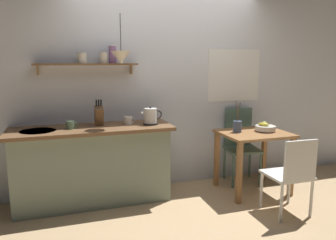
{
  "coord_description": "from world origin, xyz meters",
  "views": [
    {
      "loc": [
        -1.31,
        -3.44,
        1.65
      ],
      "look_at": [
        -0.1,
        0.25,
        0.95
      ],
      "focal_mm": 35.0,
      "sensor_mm": 36.0,
      "label": 1
    }
  ],
  "objects_px": {
    "fruit_bowl": "(265,128)",
    "knife_block": "(99,115)",
    "dining_chair_far": "(240,141)",
    "electric_kettle": "(151,116)",
    "twig_vase": "(237,126)",
    "coffee_mug_spare": "(128,120)",
    "dining_chair_near": "(292,172)",
    "pendant_lamp": "(121,57)",
    "coffee_mug_by_sink": "(71,125)",
    "dining_table": "(254,144)"
  },
  "relations": [
    {
      "from": "dining_table",
      "to": "pendant_lamp",
      "type": "relative_size",
      "value": 1.52
    },
    {
      "from": "dining_chair_near",
      "to": "dining_table",
      "type": "bearing_deg",
      "value": 90.49
    },
    {
      "from": "fruit_bowl",
      "to": "coffee_mug_spare",
      "type": "height_order",
      "value": "coffee_mug_spare"
    },
    {
      "from": "fruit_bowl",
      "to": "pendant_lamp",
      "type": "relative_size",
      "value": 0.46
    },
    {
      "from": "coffee_mug_spare",
      "to": "dining_chair_far",
      "type": "bearing_deg",
      "value": 3.24
    },
    {
      "from": "dining_chair_far",
      "to": "coffee_mug_by_sink",
      "type": "height_order",
      "value": "dining_chair_far"
    },
    {
      "from": "twig_vase",
      "to": "coffee_mug_spare",
      "type": "distance_m",
      "value": 1.36
    },
    {
      "from": "fruit_bowl",
      "to": "electric_kettle",
      "type": "distance_m",
      "value": 1.47
    },
    {
      "from": "electric_kettle",
      "to": "pendant_lamp",
      "type": "distance_m",
      "value": 0.76
    },
    {
      "from": "dining_chair_far",
      "to": "pendant_lamp",
      "type": "relative_size",
      "value": 1.85
    },
    {
      "from": "dining_chair_near",
      "to": "knife_block",
      "type": "xyz_separation_m",
      "value": [
        -1.88,
        1.07,
        0.54
      ]
    },
    {
      "from": "dining_chair_far",
      "to": "twig_vase",
      "type": "xyz_separation_m",
      "value": [
        -0.24,
        -0.32,
        0.29
      ]
    },
    {
      "from": "dining_chair_far",
      "to": "coffee_mug_by_sink",
      "type": "distance_m",
      "value": 2.28
    },
    {
      "from": "fruit_bowl",
      "to": "coffee_mug_spare",
      "type": "bearing_deg",
      "value": 170.09
    },
    {
      "from": "dining_chair_far",
      "to": "coffee_mug_spare",
      "type": "relative_size",
      "value": 7.45
    },
    {
      "from": "dining_chair_near",
      "to": "electric_kettle",
      "type": "bearing_deg",
      "value": 143.86
    },
    {
      "from": "pendant_lamp",
      "to": "twig_vase",
      "type": "bearing_deg",
      "value": -6.41
    },
    {
      "from": "fruit_bowl",
      "to": "pendant_lamp",
      "type": "bearing_deg",
      "value": 172.79
    },
    {
      "from": "fruit_bowl",
      "to": "knife_block",
      "type": "xyz_separation_m",
      "value": [
        -2.03,
        0.34,
        0.21
      ]
    },
    {
      "from": "fruit_bowl",
      "to": "knife_block",
      "type": "height_order",
      "value": "knife_block"
    },
    {
      "from": "fruit_bowl",
      "to": "dining_chair_near",
      "type": "bearing_deg",
      "value": -101.89
    },
    {
      "from": "twig_vase",
      "to": "electric_kettle",
      "type": "bearing_deg",
      "value": 172.58
    },
    {
      "from": "dining_table",
      "to": "electric_kettle",
      "type": "distance_m",
      "value": 1.36
    },
    {
      "from": "dining_chair_near",
      "to": "dining_chair_far",
      "type": "distance_m",
      "value": 1.13
    },
    {
      "from": "electric_kettle",
      "to": "knife_block",
      "type": "xyz_separation_m",
      "value": [
        -0.59,
        0.13,
        0.02
      ]
    },
    {
      "from": "electric_kettle",
      "to": "twig_vase",
      "type": "bearing_deg",
      "value": -7.42
    },
    {
      "from": "dining_table",
      "to": "electric_kettle",
      "type": "height_order",
      "value": "electric_kettle"
    },
    {
      "from": "electric_kettle",
      "to": "pendant_lamp",
      "type": "height_order",
      "value": "pendant_lamp"
    },
    {
      "from": "coffee_mug_spare",
      "to": "pendant_lamp",
      "type": "xyz_separation_m",
      "value": [
        -0.08,
        -0.07,
        0.74
      ]
    },
    {
      "from": "dining_chair_far",
      "to": "electric_kettle",
      "type": "bearing_deg",
      "value": -172.32
    },
    {
      "from": "dining_chair_far",
      "to": "fruit_bowl",
      "type": "xyz_separation_m",
      "value": [
        0.12,
        -0.39,
        0.26
      ]
    },
    {
      "from": "dining_chair_far",
      "to": "knife_block",
      "type": "distance_m",
      "value": 1.97
    },
    {
      "from": "electric_kettle",
      "to": "coffee_mug_by_sink",
      "type": "xyz_separation_m",
      "value": [
        -0.91,
        0.04,
        -0.05
      ]
    },
    {
      "from": "twig_vase",
      "to": "coffee_mug_by_sink",
      "type": "distance_m",
      "value": 2.01
    },
    {
      "from": "dining_chair_near",
      "to": "knife_block",
      "type": "distance_m",
      "value": 2.23
    },
    {
      "from": "dining_table",
      "to": "dining_chair_far",
      "type": "relative_size",
      "value": 0.82
    },
    {
      "from": "dining_chair_near",
      "to": "fruit_bowl",
      "type": "height_order",
      "value": "fruit_bowl"
    },
    {
      "from": "pendant_lamp",
      "to": "fruit_bowl",
      "type": "bearing_deg",
      "value": -7.21
    },
    {
      "from": "electric_kettle",
      "to": "coffee_mug_spare",
      "type": "relative_size",
      "value": 1.88
    },
    {
      "from": "dining_chair_far",
      "to": "coffee_mug_by_sink",
      "type": "bearing_deg",
      "value": -176.33
    },
    {
      "from": "dining_chair_far",
      "to": "electric_kettle",
      "type": "xyz_separation_m",
      "value": [
        -1.33,
        -0.18,
        0.45
      ]
    },
    {
      "from": "fruit_bowl",
      "to": "pendant_lamp",
      "type": "distance_m",
      "value": 1.99
    },
    {
      "from": "coffee_mug_by_sink",
      "to": "dining_table",
      "type": "bearing_deg",
      "value": -6.37
    },
    {
      "from": "twig_vase",
      "to": "coffee_mug_spare",
      "type": "relative_size",
      "value": 2.96
    },
    {
      "from": "coffee_mug_by_sink",
      "to": "coffee_mug_spare",
      "type": "height_order",
      "value": "coffee_mug_spare"
    },
    {
      "from": "dining_chair_near",
      "to": "twig_vase",
      "type": "xyz_separation_m",
      "value": [
        -0.21,
        0.8,
        0.36
      ]
    },
    {
      "from": "dining_table",
      "to": "pendant_lamp",
      "type": "distance_m",
      "value": 1.95
    },
    {
      "from": "coffee_mug_by_sink",
      "to": "pendant_lamp",
      "type": "bearing_deg",
      "value": -1.74
    },
    {
      "from": "twig_vase",
      "to": "knife_block",
      "type": "bearing_deg",
      "value": 170.8
    },
    {
      "from": "electric_kettle",
      "to": "pendant_lamp",
      "type": "xyz_separation_m",
      "value": [
        -0.33,
        0.02,
        0.69
      ]
    }
  ]
}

